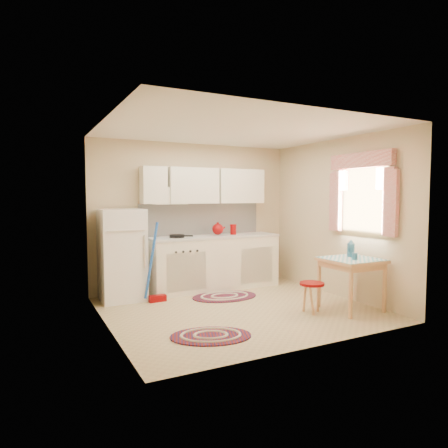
{
  "coord_description": "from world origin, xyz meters",
  "views": [
    {
      "loc": [
        -2.7,
        -4.84,
        1.59
      ],
      "look_at": [
        -0.1,
        0.25,
        1.19
      ],
      "focal_mm": 32.0,
      "sensor_mm": 36.0,
      "label": 1
    }
  ],
  "objects": [
    {
      "name": "frying_pan",
      "position": [
        -0.45,
        1.25,
        0.94
      ],
      "size": [
        0.32,
        0.32,
        0.05
      ],
      "primitive_type": "cylinder",
      "rotation": [
        0.0,
        0.0,
        -0.43
      ],
      "color": "black",
      "rests_on": "countertop"
    },
    {
      "name": "broom",
      "position": [
        -0.9,
        0.9,
        0.6
      ],
      "size": [
        0.28,
        0.12,
        1.2
      ],
      "primitive_type": null,
      "rotation": [
        0.0,
        0.0,
        0.01
      ],
      "color": "blue",
      "rests_on": "ground"
    },
    {
      "name": "base_cabinets",
      "position": [
        0.25,
        1.3,
        0.44
      ],
      "size": [
        2.25,
        0.6,
        0.88
      ],
      "primitive_type": "cube",
      "color": "white",
      "rests_on": "ground"
    },
    {
      "name": "mug",
      "position": [
        1.35,
        -0.84,
        0.77
      ],
      "size": [
        0.09,
        0.09,
        0.1
      ],
      "primitive_type": "cylinder",
      "rotation": [
        0.0,
        0.0,
        -0.41
      ],
      "color": "teal",
      "rests_on": "table"
    },
    {
      "name": "room_shell",
      "position": [
        0.16,
        0.24,
        1.6
      ],
      "size": [
        3.64,
        3.6,
        2.52
      ],
      "color": "tan",
      "rests_on": "ground"
    },
    {
      "name": "fridge",
      "position": [
        -1.34,
        1.25,
        0.7
      ],
      "size": [
        0.65,
        0.6,
        1.4
      ],
      "primitive_type": "cube",
      "color": "white",
      "rests_on": "ground"
    },
    {
      "name": "red_kettle",
      "position": [
        0.31,
        1.3,
        1.03
      ],
      "size": [
        0.25,
        0.24,
        0.21
      ],
      "primitive_type": null,
      "rotation": [
        0.0,
        0.0,
        0.22
      ],
      "color": "#820406",
      "rests_on": "countertop"
    },
    {
      "name": "countertop",
      "position": [
        0.25,
        1.3,
        0.9
      ],
      "size": [
        2.27,
        0.62,
        0.04
      ],
      "primitive_type": "cube",
      "color": "silver",
      "rests_on": "base_cabinets"
    },
    {
      "name": "red_canister",
      "position": [
        0.61,
        1.3,
        1.0
      ],
      "size": [
        0.12,
        0.12,
        0.16
      ],
      "primitive_type": "cylinder",
      "rotation": [
        0.0,
        0.0,
        -0.16
      ],
      "color": "#820406",
      "rests_on": "countertop"
    },
    {
      "name": "table",
      "position": [
        1.39,
        -0.74,
        0.36
      ],
      "size": [
        0.72,
        0.72,
        0.72
      ],
      "primitive_type": "cube",
      "color": "#E0A970",
      "rests_on": "ground"
    },
    {
      "name": "rug_center",
      "position": [
        0.13,
        0.69,
        0.01
      ],
      "size": [
        1.11,
        0.8,
        0.02
      ],
      "primitive_type": null,
      "rotation": [
        0.0,
        0.0,
        -0.1
      ],
      "color": "maroon",
      "rests_on": "ground"
    },
    {
      "name": "stool",
      "position": [
        0.8,
        -0.61,
        0.21
      ],
      "size": [
        0.43,
        0.43,
        0.42
      ],
      "primitive_type": "cylinder",
      "rotation": [
        0.0,
        0.0,
        0.37
      ],
      "color": "#820406",
      "rests_on": "ground"
    },
    {
      "name": "rug_left",
      "position": [
        -0.82,
        -0.83,
        0.01
      ],
      "size": [
        1.09,
        0.9,
        0.02
      ],
      "primitive_type": null,
      "rotation": [
        0.0,
        0.0,
        -0.35
      ],
      "color": "maroon",
      "rests_on": "ground"
    },
    {
      "name": "coffee_pot",
      "position": [
        1.49,
        -0.62,
        0.85
      ],
      "size": [
        0.16,
        0.15,
        0.26
      ],
      "primitive_type": null,
      "rotation": [
        0.0,
        0.0,
        0.35
      ],
      "color": "teal",
      "rests_on": "table"
    }
  ]
}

